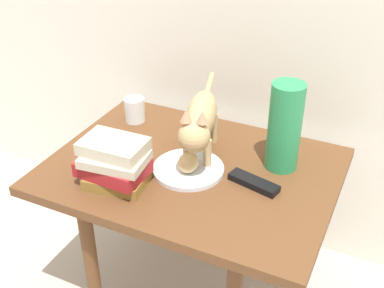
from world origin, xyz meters
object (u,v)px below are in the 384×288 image
at_px(side_table, 192,185).
at_px(green_vase, 285,127).
at_px(bread_roll, 188,163).
at_px(cat, 200,120).
at_px(plate, 188,169).
at_px(book_stack, 115,163).
at_px(candle_jar, 135,111).
at_px(tv_remote, 254,183).

xyz_separation_m(side_table, green_vase, (0.24, 0.12, 0.20)).
relative_size(bread_roll, cat, 0.17).
bearing_deg(plate, green_vase, 30.84).
bearing_deg(book_stack, plate, 41.97).
xyz_separation_m(side_table, book_stack, (-0.16, -0.17, 0.13)).
xyz_separation_m(book_stack, candle_jar, (-0.14, 0.34, -0.03)).
relative_size(side_table, tv_remote, 5.66).
relative_size(bread_roll, tv_remote, 0.53).
height_order(bread_roll, tv_remote, bread_roll).
bearing_deg(side_table, plate, -94.24).
xyz_separation_m(plate, green_vase, (0.24, 0.14, 0.13)).
bearing_deg(plate, candle_jar, 146.25).
bearing_deg(side_table, tv_remote, -3.18).
bearing_deg(cat, candle_jar, 158.12).
height_order(candle_jar, tv_remote, candle_jar).
distance_m(side_table, book_stack, 0.27).
relative_size(side_table, bread_roll, 10.60).
relative_size(bread_roll, green_vase, 0.30).
relative_size(cat, book_stack, 2.32).
distance_m(book_stack, candle_jar, 0.37).
distance_m(cat, tv_remote, 0.24).
xyz_separation_m(book_stack, tv_remote, (0.36, 0.16, -0.06)).
bearing_deg(green_vase, cat, -164.98).
xyz_separation_m(side_table, plate, (-0.00, -0.02, 0.07)).
bearing_deg(side_table, book_stack, -133.73).
distance_m(book_stack, tv_remote, 0.39).
xyz_separation_m(bread_roll, candle_jar, (-0.31, 0.21, -0.00)).
xyz_separation_m(plate, book_stack, (-0.16, -0.14, 0.06)).
relative_size(side_table, green_vase, 3.16).
relative_size(side_table, cat, 1.83).
bearing_deg(green_vase, side_table, -153.58).
relative_size(side_table, candle_jar, 9.98).
bearing_deg(bread_roll, book_stack, -141.88).
bearing_deg(tv_remote, bread_roll, -158.60).
distance_m(candle_jar, tv_remote, 0.54).
xyz_separation_m(side_table, candle_jar, (-0.30, 0.18, 0.10)).
bearing_deg(plate, cat, 88.40).
xyz_separation_m(green_vase, tv_remote, (-0.04, -0.13, -0.12)).
relative_size(plate, book_stack, 1.05).
relative_size(candle_jar, tv_remote, 0.57).
distance_m(side_table, green_vase, 0.33).
xyz_separation_m(bread_roll, green_vase, (0.23, 0.16, 0.10)).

